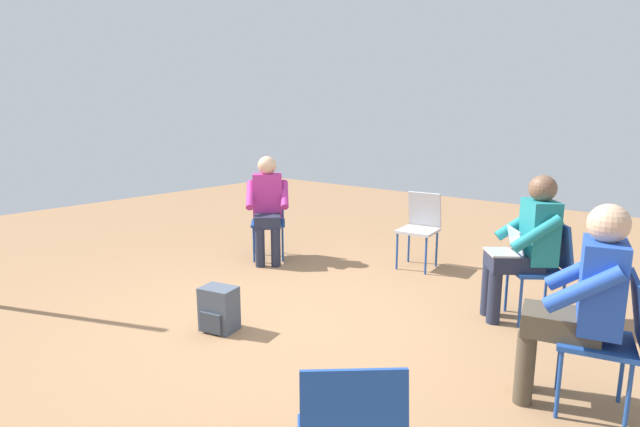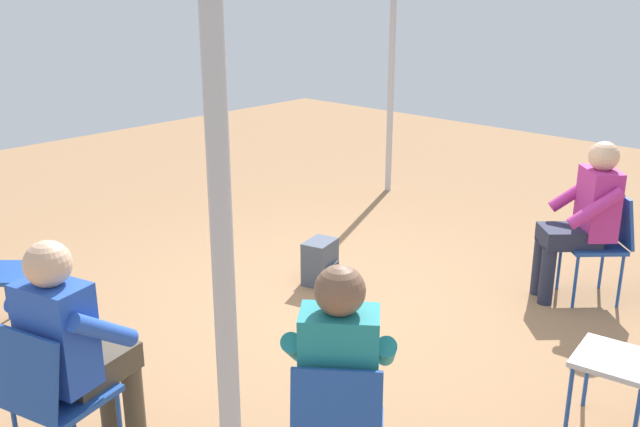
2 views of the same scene
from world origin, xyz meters
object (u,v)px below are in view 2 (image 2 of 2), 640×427
Objects in this scene: person_in_magenta at (584,213)px; chair_southeast at (4,265)px; chair_east at (51,393)px; chair_northwest at (603,238)px; person_with_laptop at (340,371)px; person_in_blue at (74,341)px; chair_north at (632,354)px; backpack_near_laptop_user at (320,264)px.

chair_southeast is at bearing 95.58° from person_in_magenta.
chair_east is at bearing 121.31° from person_in_magenta.
chair_northwest and chair_east have the same top height.
chair_southeast is 0.69× the size of person_with_laptop.
person_with_laptop reaches higher than chair_east.
chair_east is 0.26m from person_in_blue.
person_in_magenta is (-2.93, -0.14, 0.00)m from person_with_laptop.
person_in_blue reaches higher than chair_north.
backpack_near_laptop_user is at bearing 74.10° from chair_north.
chair_northwest is 1.00× the size of chair_east.
person_in_magenta is at bearing 24.21° from chair_north.
person_in_magenta is at bearing 60.43° from person_in_blue.
chair_north is 2.36× the size of backpack_near_laptop_user.
backpack_near_laptop_user is at bearing 90.74° from chair_east.
chair_east is 3.88m from person_in_magenta.
person_in_magenta is at bearing 124.33° from backpack_near_laptop_user.
chair_north is at bearing 72.63° from chair_southeast.
backpack_near_laptop_user is at bearing 111.19° from chair_southeast.
person_in_magenta is (-3.20, 2.68, 0.20)m from chair_southeast.
chair_north is at bearing 81.50° from backpack_near_laptop_user.
chair_northwest is at bearing 52.48° from person_with_laptop.
chair_east is (2.25, -1.88, 0.00)m from chair_north.
chair_east is 0.69× the size of person_in_magenta.
person_in_magenta is 2.07m from backpack_near_laptop_user.
chair_east is at bearing 132.63° from chair_north.
person_in_blue reaches higher than chair_east.
chair_southeast is at bearing 95.36° from chair_northwest.
person_in_magenta reaches higher than chair_east.
person_with_laptop reaches higher than chair_southeast.
person_with_laptop is 3.44× the size of backpack_near_laptop_user.
chair_north is 1.79m from person_in_magenta.
backpack_near_laptop_user is at bearing 80.61° from chair_northwest.
chair_east is at bearing -90.00° from person_in_blue.
chair_north is at bearing 33.15° from person_in_blue.
chair_east is (3.88, -1.07, 0.00)m from chair_northwest.
person_with_laptop is (3.04, 0.02, 0.20)m from chair_northwest.
chair_southeast is at bearing 152.65° from person_in_blue.
backpack_near_laptop_user is (-1.80, -1.79, -0.53)m from person_with_laptop.
person_in_magenta is (-1.51, -0.93, 0.20)m from chair_north.
person_with_laptop is at bearing 44.84° from backpack_near_laptop_user.
person_with_laptop reaches higher than chair_north.
chair_north is at bearing 22.82° from person_with_laptop.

